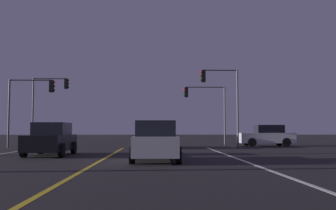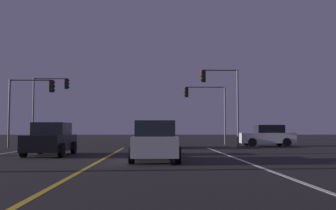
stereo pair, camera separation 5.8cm
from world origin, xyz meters
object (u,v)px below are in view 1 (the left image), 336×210
object	(u,v)px
traffic_light_near_right	(220,90)
traffic_light_far_left	(50,95)
car_ahead_far	(158,137)
car_oncoming	(51,139)
car_lead_same_lane	(155,142)
car_crossing_side	(267,136)
traffic_light_near_left	(32,96)
traffic_light_far_right	(204,101)

from	to	relation	value
traffic_light_near_right	traffic_light_far_left	xyz separation A→B (m)	(-14.20, 5.50, 0.04)
car_ahead_far	car_oncoming	bearing A→B (deg)	144.93
car_ahead_far	traffic_light_far_left	xyz separation A→B (m)	(-9.56, 6.13, 3.52)
car_ahead_far	traffic_light_far_left	size ratio (longest dim) A/B	0.73
car_lead_same_lane	car_crossing_side	distance (m)	16.94
car_crossing_side	car_ahead_far	bearing A→B (deg)	17.47
car_oncoming	traffic_light_near_left	xyz separation A→B (m)	(-3.77, 8.58, 2.96)
car_oncoming	traffic_light_far_left	size ratio (longest dim) A/B	0.73
car_ahead_far	traffic_light_far_left	distance (m)	11.89
car_lead_same_lane	traffic_light_near_right	distance (m)	13.68
traffic_light_far_left	traffic_light_far_right	bearing A→B (deg)	0.00
car_oncoming	traffic_light_near_right	bearing A→B (deg)	130.01
car_ahead_far	traffic_light_near_left	distance (m)	9.83
car_crossing_side	traffic_light_near_left	world-z (taller)	traffic_light_near_left
traffic_light_far_right	traffic_light_far_left	world-z (taller)	traffic_light_far_left
traffic_light_near_left	traffic_light_far_left	bearing A→B (deg)	92.13
car_ahead_far	traffic_light_far_left	bearing A→B (deg)	57.31
traffic_light_far_right	car_lead_same_lane	bearing A→B (deg)	76.41
car_lead_same_lane	car_ahead_far	world-z (taller)	same
traffic_light_far_left	car_crossing_side	bearing A→B (deg)	-10.54
car_oncoming	car_lead_same_lane	bearing A→B (deg)	55.32
traffic_light_far_right	traffic_light_far_left	bearing A→B (deg)	0.00
traffic_light_near_right	traffic_light_near_left	xyz separation A→B (m)	(-14.00, -0.00, -0.52)
car_oncoming	car_ahead_far	distance (m)	9.71
car_ahead_far	traffic_light_near_right	bearing A→B (deg)	-82.23
car_oncoming	car_crossing_side	bearing A→B (deg)	126.81
car_crossing_side	car_oncoming	bearing A→B (deg)	36.81
car_crossing_side	traffic_light_far_right	xyz separation A→B (m)	(-4.57, 3.40, 3.06)
traffic_light_near_right	traffic_light_far_right	size ratio (longest dim) A/B	1.13
car_oncoming	car_lead_same_lane	xyz separation A→B (m)	(5.40, -3.73, 0.00)
car_oncoming	traffic_light_far_right	world-z (taller)	traffic_light_far_right
car_oncoming	traffic_light_near_right	distance (m)	13.79
car_oncoming	car_ahead_far	xyz separation A→B (m)	(5.58, 7.95, 0.00)
car_crossing_side	traffic_light_near_left	bearing A→B (deg)	6.65
car_oncoming	traffic_light_far_left	world-z (taller)	traffic_light_far_left
car_crossing_side	car_ahead_far	distance (m)	9.12
traffic_light_near_right	car_ahead_far	bearing A→B (deg)	7.77
traffic_light_near_right	traffic_light_near_left	world-z (taller)	traffic_light_near_right
car_oncoming	traffic_light_far_right	xyz separation A→B (m)	(9.70, 14.08, 3.06)
traffic_light_far_left	car_ahead_far	bearing A→B (deg)	-32.69
car_lead_same_lane	traffic_light_near_right	xyz separation A→B (m)	(4.83, 12.32, 3.48)
traffic_light_near_left	traffic_light_near_right	bearing A→B (deg)	0.00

